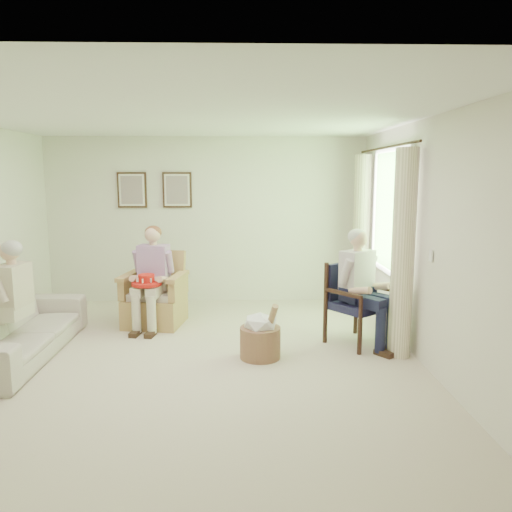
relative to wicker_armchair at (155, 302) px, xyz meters
name	(u,v)px	position (x,y,z in m)	size (l,w,h in m)	color
floor	(190,363)	(0.62, -1.48, -0.31)	(5.50, 5.50, 0.00)	beige
back_wall	(207,220)	(0.62, 1.27, 0.99)	(5.00, 0.04, 2.60)	silver
front_wall	(127,320)	(0.62, -4.23, 0.99)	(5.00, 0.04, 2.60)	silver
right_wall	(426,243)	(3.12, -1.48, 0.99)	(0.04, 5.50, 2.60)	silver
ceiling	(185,115)	(0.62, -1.48, 2.29)	(5.00, 5.50, 0.02)	white
window	(391,209)	(3.09, -0.28, 1.27)	(0.13, 2.50, 1.63)	#2D6B23
curtain_left	(403,254)	(2.95, -1.26, 0.84)	(0.34, 0.34, 2.30)	#F1E3BD
curtain_right	(361,234)	(2.95, 0.70, 0.84)	(0.34, 0.34, 2.30)	#F1E3BD
framed_print_left	(132,190)	(-0.53, 1.23, 1.47)	(0.45, 0.05, 0.55)	#382114
framed_print_right	(177,190)	(0.17, 1.23, 1.47)	(0.45, 0.05, 0.55)	#382114
wicker_armchair	(155,302)	(0.00, 0.00, 0.00)	(0.76, 0.76, 0.98)	tan
wood_armchair	(357,299)	(2.57, -0.78, 0.21)	(0.62, 0.58, 0.95)	black
sofa	(17,328)	(-1.33, -1.20, 0.01)	(0.86, 2.21, 0.65)	beige
person_wicker	(152,271)	(0.00, -0.13, 0.45)	(0.40, 0.63, 1.32)	beige
person_dark	(361,280)	(2.57, -0.94, 0.48)	(0.40, 0.62, 1.36)	#181B36
person_sofa	(8,294)	(-1.33, -1.34, 0.43)	(0.42, 0.62, 1.29)	beige
red_hat	(147,281)	(-0.04, -0.34, 0.35)	(0.38, 0.38, 0.14)	red
hatbox	(260,335)	(1.39, -1.33, -0.05)	(0.46, 0.46, 0.66)	tan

